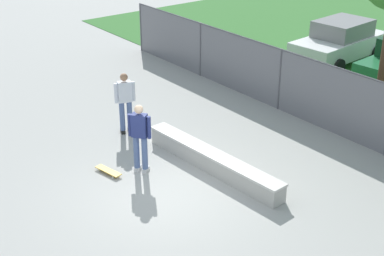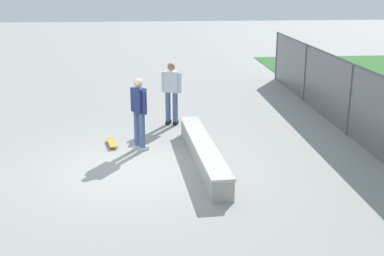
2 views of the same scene
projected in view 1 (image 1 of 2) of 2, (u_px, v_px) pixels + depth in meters
The scene contains 7 objects.
ground_plane at pixel (165, 194), 13.12m from camera, with size 80.00×80.00×0.00m, color #9E9E99.
concrete_ledge at pixel (212, 161), 14.08m from camera, with size 4.54×0.77×0.49m.
skateboarder at pixel (140, 135), 13.69m from camera, with size 0.51×0.43×1.82m.
skateboard at pixel (108, 171), 13.98m from camera, with size 0.82×0.35×0.09m.
chainlink_fence at pixel (330, 96), 15.88m from camera, with size 20.00×0.07×1.99m.
car_white at pixel (340, 41), 21.69m from camera, with size 2.28×4.33×1.66m.
bystander at pixel (125, 101), 15.75m from camera, with size 0.37×0.57×1.82m.
Camera 1 is at (9.27, -6.34, 6.99)m, focal length 52.01 mm.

